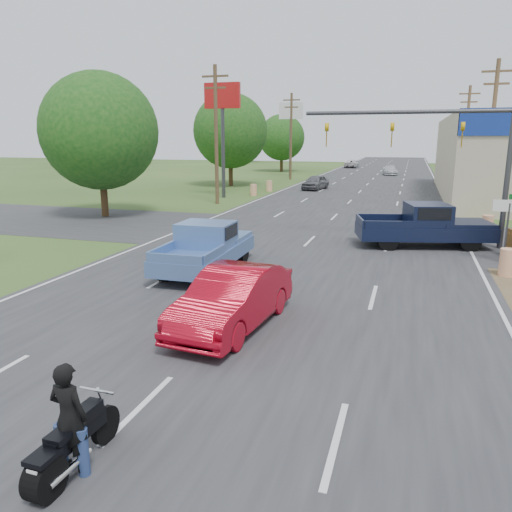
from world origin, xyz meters
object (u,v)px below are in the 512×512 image
(rider, at_px, (69,423))
(navy_pickup, at_px, (427,225))
(distant_car_white, at_px, (352,164))
(red_convertible, at_px, (233,299))
(distant_car_grey, at_px, (315,182))
(distant_car_silver, at_px, (390,170))
(motorcycle, at_px, (70,448))
(blue_pickup, at_px, (207,246))

(rider, xyz_separation_m, navy_pickup, (5.33, 18.37, 0.16))
(navy_pickup, distance_m, distant_car_white, 63.55)
(red_convertible, distance_m, rider, 6.23)
(distant_car_grey, bearing_deg, distant_car_silver, 85.15)
(rider, distance_m, distant_car_grey, 42.74)
(navy_pickup, xyz_separation_m, distant_car_grey, (-9.65, 24.16, -0.29))
(distant_car_grey, bearing_deg, motorcycle, -74.24)
(motorcycle, height_order, distant_car_silver, distant_car_silver)
(navy_pickup, distance_m, distant_car_grey, 26.02)
(navy_pickup, relative_size, distant_car_grey, 1.54)
(red_convertible, bearing_deg, rider, -86.76)
(rider, bearing_deg, distant_car_silver, -89.92)
(distant_car_grey, bearing_deg, red_convertible, -72.81)
(rider, relative_size, distant_car_white, 0.36)
(rider, xyz_separation_m, distant_car_white, (-5.32, 81.01, -0.19))
(distant_car_silver, bearing_deg, distant_car_grey, -111.13)
(rider, distance_m, distant_car_silver, 65.25)
(red_convertible, bearing_deg, distant_car_white, 100.08)
(blue_pickup, bearing_deg, distant_car_white, 91.19)
(red_convertible, xyz_separation_m, distant_car_silver, (1.41, 59.01, -0.16))
(red_convertible, distance_m, distant_car_white, 75.00)
(red_convertible, relative_size, blue_pickup, 0.85)
(distant_car_grey, distance_m, distant_car_silver, 23.49)
(distant_car_grey, relative_size, distant_car_white, 0.89)
(motorcycle, distance_m, distant_car_white, 81.23)
(red_convertible, relative_size, rider, 2.84)
(red_convertible, distance_m, navy_pickup, 13.16)
(motorcycle, xyz_separation_m, navy_pickup, (5.34, 18.41, 0.54))
(distant_car_silver, distance_m, distant_car_white, 17.27)
(red_convertible, bearing_deg, distant_car_silver, 94.43)
(rider, distance_m, navy_pickup, 19.13)
(navy_pickup, xyz_separation_m, distant_car_silver, (-3.65, 46.86, -0.38))
(blue_pickup, distance_m, distant_car_grey, 31.12)
(rider, bearing_deg, motorcycle, 90.00)
(blue_pickup, distance_m, distant_car_silver, 53.95)
(motorcycle, bearing_deg, blue_pickup, 104.43)
(rider, bearing_deg, red_convertible, -91.00)
(red_convertible, height_order, motorcycle, red_convertible)
(distant_car_grey, height_order, distant_car_silver, distant_car_grey)
(blue_pickup, xyz_separation_m, distant_car_white, (-2.69, 69.56, -0.28))
(motorcycle, distance_m, navy_pickup, 19.18)
(navy_pickup, bearing_deg, distant_car_grey, -172.39)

